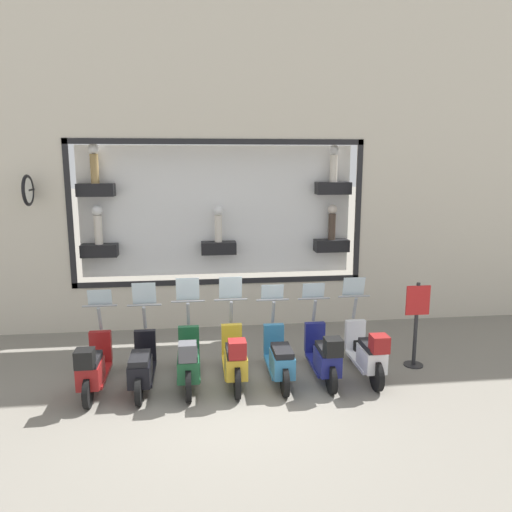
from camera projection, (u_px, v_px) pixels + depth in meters
ground_plane at (231, 394)px, 8.24m from camera, size 120.00×120.00×0.00m
building_facade at (217, 100)px, 10.78m from camera, size 1.24×36.00×9.91m
scooter_white_0 at (367, 352)px, 8.75m from camera, size 1.80×0.61×1.63m
scooter_navy_1 at (324, 355)px, 8.66m from camera, size 1.80×0.60×1.54m
scooter_teal_2 at (279, 358)px, 8.63m from camera, size 1.80×0.60×1.54m
scooter_yellow_3 at (235, 358)px, 8.48m from camera, size 1.81×0.61×1.71m
scooter_green_4 at (189, 360)px, 8.39m from camera, size 1.81×0.60×1.71m
scooter_black_5 at (142, 365)px, 8.36m from camera, size 1.79×0.60×1.65m
scooter_red_6 at (93, 366)px, 8.19m from camera, size 1.80×0.61×1.54m
shop_sign_post at (416, 322)px, 9.21m from camera, size 0.36×0.45×1.60m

